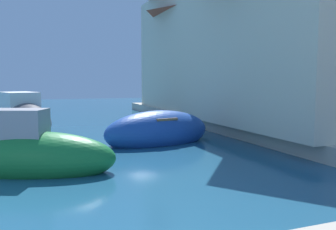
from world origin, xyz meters
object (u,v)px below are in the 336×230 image
at_px(waterfront_building_far, 198,45).
at_px(quayside_tree, 276,56).
at_px(moored_boat_0, 30,155).
at_px(moored_boat_5, 158,131).
at_px(waterfront_building_annex, 205,54).
at_px(waterfront_building_main, 301,37).
at_px(moored_boat_1, 22,118).

relative_size(waterfront_building_far, quayside_tree, 1.96).
relative_size(moored_boat_0, moored_boat_5, 1.00).
bearing_deg(waterfront_building_far, waterfront_building_annex, -90.00).
bearing_deg(waterfront_building_main, moored_boat_0, -165.75).
xyz_separation_m(moored_boat_0, moored_boat_1, (-0.42, 8.25, 0.12)).
xyz_separation_m(moored_boat_5, waterfront_building_far, (6.12, 9.51, 4.20)).
relative_size(moored_boat_0, moored_boat_1, 0.76).
xyz_separation_m(moored_boat_0, waterfront_building_annex, (10.38, 11.29, 3.52)).
bearing_deg(moored_boat_1, quayside_tree, 61.69).
xyz_separation_m(waterfront_building_main, quayside_tree, (1.30, 3.23, -0.56)).
xyz_separation_m(waterfront_building_annex, waterfront_building_far, (-0.00, 1.01, 0.67)).
xyz_separation_m(moored_boat_1, waterfront_building_main, (10.80, -5.62, 3.47)).
bearing_deg(waterfront_building_main, waterfront_building_annex, 90.00).
height_order(moored_boat_0, waterfront_building_main, waterfront_building_main).
bearing_deg(moored_boat_5, moored_boat_1, -60.28).
height_order(moored_boat_5, waterfront_building_main, waterfront_building_main).
distance_m(waterfront_building_main, waterfront_building_annex, 8.65).
bearing_deg(waterfront_building_main, moored_boat_1, 152.51).
distance_m(waterfront_building_far, quayside_tree, 6.67).
xyz_separation_m(moored_boat_0, waterfront_building_main, (10.38, 2.64, 3.59)).
bearing_deg(waterfront_building_main, moored_boat_5, 178.57).
distance_m(moored_boat_1, waterfront_building_main, 12.66).
bearing_deg(waterfront_building_main, waterfront_building_far, 90.00).
bearing_deg(waterfront_building_far, waterfront_building_main, -90.00).
bearing_deg(quayside_tree, waterfront_building_main, -111.93).
height_order(moored_boat_1, waterfront_building_main, waterfront_building_main).
height_order(moored_boat_1, quayside_tree, quayside_tree).
bearing_deg(moored_boat_1, waterfront_building_far, 93.41).
height_order(moored_boat_0, moored_boat_5, moored_boat_0).
bearing_deg(moored_boat_0, moored_boat_1, 114.26).
relative_size(moored_boat_1, quayside_tree, 1.39).
distance_m(moored_boat_0, waterfront_building_main, 11.29).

